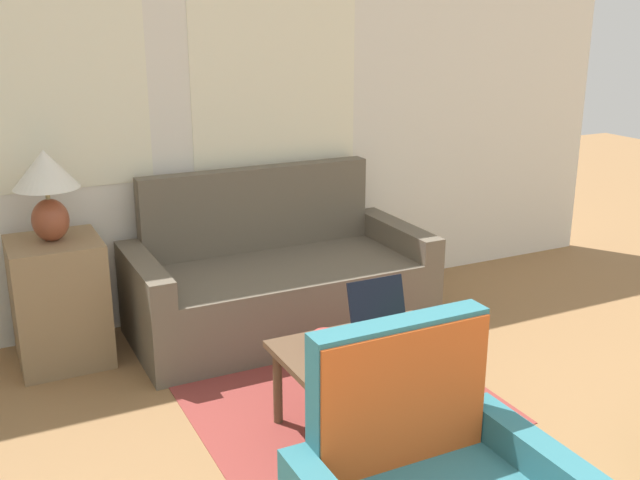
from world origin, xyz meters
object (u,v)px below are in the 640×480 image
(coffee_table, at_px, (372,359))
(snack_bowl, at_px, (358,363))
(laptop, at_px, (388,329))
(table_lamp, at_px, (46,183))
(couch, at_px, (276,283))
(cup_navy, at_px, (325,343))

(coffee_table, xyz_separation_m, snack_bowl, (-0.16, -0.15, 0.08))
(laptop, bearing_deg, snack_bowl, -143.72)
(coffee_table, bearing_deg, laptop, 21.62)
(table_lamp, height_order, snack_bowl, table_lamp)
(couch, distance_m, snack_bowl, 1.48)
(coffee_table, relative_size, cup_navy, 7.45)
(coffee_table, relative_size, laptop, 2.54)
(coffee_table, distance_m, cup_navy, 0.24)
(couch, xyz_separation_m, cup_navy, (-0.30, -1.26, 0.19))
(table_lamp, bearing_deg, cup_navy, -54.92)
(laptop, height_order, snack_bowl, laptop)
(couch, height_order, cup_navy, couch)
(table_lamp, relative_size, cup_navy, 4.44)
(couch, relative_size, coffee_table, 2.17)
(table_lamp, height_order, laptop, table_lamp)
(laptop, bearing_deg, couch, 90.96)
(couch, relative_size, laptop, 5.50)
(coffee_table, distance_m, snack_bowl, 0.24)
(laptop, xyz_separation_m, cup_navy, (-0.32, -0.00, -0.00))
(laptop, bearing_deg, coffee_table, -158.38)
(couch, xyz_separation_m, snack_bowl, (-0.24, -1.45, 0.17))
(couch, distance_m, cup_navy, 1.31)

